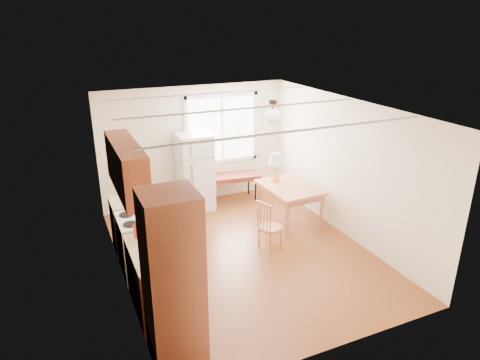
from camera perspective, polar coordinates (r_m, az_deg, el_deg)
room_shell at (r=6.87m, az=0.55°, el=-0.65°), size 4.60×5.60×2.62m
kitchen_run at (r=6.02m, az=-12.08°, el=-8.72°), size 0.65×3.40×2.20m
window_unit at (r=9.18m, az=-2.44°, el=6.83°), size 1.64×0.05×1.51m
pendant_light at (r=7.23m, az=4.36°, el=8.55°), size 0.26×0.26×0.40m
refrigerator at (r=8.83m, az=-6.03°, el=1.10°), size 0.66×0.69×1.60m
bench at (r=9.21m, az=-1.43°, el=0.27°), size 1.35×0.66×0.60m
dining_table at (r=8.25m, az=6.62°, el=-1.46°), size 0.97×1.26×0.76m
chair at (r=7.26m, az=3.64°, el=-5.82°), size 0.44×0.43×0.90m
table_lamp at (r=8.30m, az=4.86°, el=2.55°), size 0.33×0.33×0.57m
coffee_maker at (r=5.34m, az=-10.66°, el=-10.29°), size 0.24×0.28×0.37m
kettle at (r=6.14m, az=-13.44°, el=-6.50°), size 0.13×0.13×0.25m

